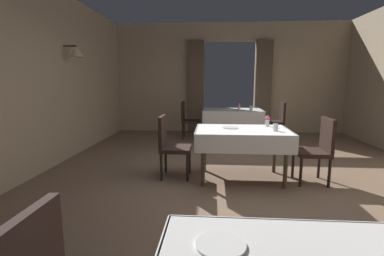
% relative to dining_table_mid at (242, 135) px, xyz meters
% --- Properties ---
extents(ground, '(10.08, 10.08, 0.00)m').
position_rel_dining_table_mid_xyz_m(ground, '(0.03, -0.23, -0.66)').
color(ground, '#7A604C').
extents(wall_left, '(0.49, 8.40, 3.00)m').
position_rel_dining_table_mid_xyz_m(wall_left, '(-3.17, -0.23, 0.85)').
color(wall_left, tan).
rests_on(wall_left, ground).
extents(wall_back, '(6.40, 0.27, 3.00)m').
position_rel_dining_table_mid_xyz_m(wall_back, '(0.03, 3.95, 0.86)').
color(wall_back, tan).
rests_on(wall_back, ground).
extents(dining_table_mid, '(1.34, 0.92, 0.75)m').
position_rel_dining_table_mid_xyz_m(dining_table_mid, '(0.00, 0.00, 0.00)').
color(dining_table_mid, '#4C3D2D').
rests_on(dining_table_mid, ground).
extents(dining_table_far, '(1.43, 0.88, 0.75)m').
position_rel_dining_table_mid_xyz_m(dining_table_far, '(0.05, 2.80, -0.01)').
color(dining_table_far, '#4C3D2D').
rests_on(dining_table_far, ground).
extents(chair_mid_left, '(0.44, 0.44, 0.93)m').
position_rel_dining_table_mid_xyz_m(chair_mid_left, '(-1.06, 0.02, -0.14)').
color(chair_mid_left, black).
rests_on(chair_mid_left, ground).
extents(chair_mid_right, '(0.44, 0.44, 0.93)m').
position_rel_dining_table_mid_xyz_m(chair_mid_right, '(1.06, -0.07, -0.14)').
color(chair_mid_right, black).
rests_on(chair_mid_right, ground).
extents(chair_far_left, '(0.44, 0.44, 0.93)m').
position_rel_dining_table_mid_xyz_m(chair_far_left, '(-1.05, 2.87, -0.14)').
color(chair_far_left, black).
rests_on(chair_far_left, ground).
extents(chair_far_right, '(0.44, 0.44, 0.93)m').
position_rel_dining_table_mid_xyz_m(chair_far_right, '(1.15, 2.89, -0.14)').
color(chair_far_right, black).
rests_on(chair_far_right, ground).
extents(plate_near_d, '(0.22, 0.22, 0.01)m').
position_rel_dining_table_mid_xyz_m(plate_near_d, '(-0.39, -2.93, 0.10)').
color(plate_near_d, white).
rests_on(plate_near_d, dining_table_near).
extents(flower_vase_mid, '(0.07, 0.07, 0.17)m').
position_rel_dining_table_mid_xyz_m(flower_vase_mid, '(0.41, 0.28, 0.18)').
color(flower_vase_mid, silver).
rests_on(flower_vase_mid, dining_table_mid).
extents(glass_mid_b, '(0.07, 0.07, 0.10)m').
position_rel_dining_table_mid_xyz_m(glass_mid_b, '(0.44, -0.12, 0.15)').
color(glass_mid_b, silver).
rests_on(glass_mid_b, dining_table_mid).
extents(plate_mid_c, '(0.24, 0.24, 0.01)m').
position_rel_dining_table_mid_xyz_m(plate_mid_c, '(-0.17, 0.08, 0.10)').
color(plate_mid_c, white).
rests_on(plate_mid_c, dining_table_mid).
extents(flower_vase_far, '(0.07, 0.07, 0.17)m').
position_rel_dining_table_mid_xyz_m(flower_vase_far, '(0.20, 2.75, 0.19)').
color(flower_vase_far, silver).
rests_on(flower_vase_far, dining_table_far).
extents(plate_far_b, '(0.19, 0.19, 0.01)m').
position_rel_dining_table_mid_xyz_m(plate_far_b, '(-0.09, 2.75, 0.10)').
color(plate_far_b, white).
rests_on(plate_far_b, dining_table_far).
extents(glass_far_c, '(0.07, 0.07, 0.11)m').
position_rel_dining_table_mid_xyz_m(glass_far_c, '(0.47, 2.56, 0.15)').
color(glass_far_c, silver).
rests_on(glass_far_c, dining_table_far).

